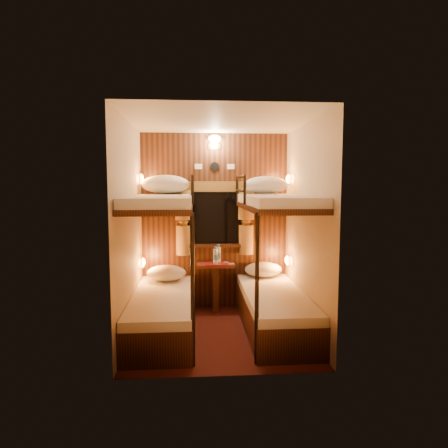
{
  "coord_description": "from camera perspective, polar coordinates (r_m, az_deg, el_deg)",
  "views": [
    {
      "loc": [
        -0.28,
        -4.45,
        1.7
      ],
      "look_at": [
        0.06,
        0.15,
        1.25
      ],
      "focal_mm": 32.0,
      "sensor_mm": 36.0,
      "label": 1
    }
  ],
  "objects": [
    {
      "name": "sachet_b",
      "position": [
        5.45,
        0.3,
        -5.49
      ],
      "size": [
        0.08,
        0.07,
        0.01
      ],
      "primitive_type": "cube",
      "rotation": [
        0.0,
        0.0,
        0.29
      ],
      "color": "silver",
      "rests_on": "table"
    },
    {
      "name": "bunk_left",
      "position": [
        4.68,
        -8.75,
        -8.6
      ],
      "size": [
        0.72,
        1.9,
        1.82
      ],
      "color": "black",
      "rests_on": "floor"
    },
    {
      "name": "pillow_upper_left",
      "position": [
        5.22,
        -8.37,
        5.64
      ],
      "size": [
        0.62,
        0.44,
        0.24
      ],
      "primitive_type": "ellipsoid",
      "color": "silver",
      "rests_on": "bunk_left"
    },
    {
      "name": "bunk_right",
      "position": [
        4.75,
        7.19,
        -8.35
      ],
      "size": [
        0.72,
        1.9,
        1.82
      ],
      "color": "black",
      "rests_on": "floor"
    },
    {
      "name": "pillow_upper_right",
      "position": [
        5.22,
        6.03,
        5.57
      ],
      "size": [
        0.58,
        0.41,
        0.23
      ],
      "primitive_type": "ellipsoid",
      "color": "silver",
      "rests_on": "bunk_right"
    },
    {
      "name": "window",
      "position": [
        5.49,
        -1.32,
        0.16
      ],
      "size": [
        1.0,
        0.12,
        0.79
      ],
      "color": "black",
      "rests_on": "back_panel"
    },
    {
      "name": "sachet_a",
      "position": [
        5.36,
        1.07,
        -5.68
      ],
      "size": [
        0.08,
        0.06,
        0.01
      ],
      "primitive_type": "cube",
      "rotation": [
        0.0,
        0.0,
        0.05
      ],
      "color": "silver",
      "rests_on": "table"
    },
    {
      "name": "bottle_right",
      "position": [
        5.35,
        -1.21,
        -4.63
      ],
      "size": [
        0.07,
        0.07,
        0.23
      ],
      "rotation": [
        0.0,
        0.0,
        0.06
      ],
      "color": "#99BFE5",
      "rests_on": "table"
    },
    {
      "name": "curtains",
      "position": [
        5.45,
        -1.3,
        1.0
      ],
      "size": [
        1.1,
        0.22,
        1.0
      ],
      "color": "brown",
      "rests_on": "back_panel"
    },
    {
      "name": "table",
      "position": [
        5.46,
        -1.22,
        -8.02
      ],
      "size": [
        0.5,
        0.34,
        0.66
      ],
      "color": "maroon",
      "rests_on": "floor"
    },
    {
      "name": "wall_left",
      "position": [
        4.54,
        -13.38,
        -0.88
      ],
      "size": [
        0.0,
        2.4,
        2.4
      ],
      "primitive_type": "plane",
      "rotation": [
        1.57,
        0.0,
        1.57
      ],
      "color": "#C6B293",
      "rests_on": "floor"
    },
    {
      "name": "wall_right",
      "position": [
        4.66,
        11.7,
        -0.68
      ],
      "size": [
        0.0,
        2.4,
        2.4
      ],
      "primitive_type": "plane",
      "rotation": [
        1.57,
        0.0,
        -1.57
      ],
      "color": "#C6B293",
      "rests_on": "floor"
    },
    {
      "name": "back_panel",
      "position": [
        5.52,
        -1.34,
        0.39
      ],
      "size": [
        2.0,
        0.03,
        2.4
      ],
      "primitive_type": "cube",
      "color": "black",
      "rests_on": "floor"
    },
    {
      "name": "wall_back",
      "position": [
        5.53,
        -1.34,
        0.4
      ],
      "size": [
        2.4,
        0.0,
        2.4
      ],
      "primitive_type": "plane",
      "rotation": [
        1.57,
        0.0,
        0.0
      ],
      "color": "#C6B293",
      "rests_on": "floor"
    },
    {
      "name": "back_fixtures",
      "position": [
        5.49,
        -1.34,
        11.3
      ],
      "size": [
        0.54,
        0.09,
        0.48
      ],
      "color": "black",
      "rests_on": "back_panel"
    },
    {
      "name": "ceiling",
      "position": [
        4.52,
        -0.69,
        14.51
      ],
      "size": [
        2.1,
        2.1,
        0.0
      ],
      "primitive_type": "plane",
      "rotation": [
        3.14,
        0.0,
        0.0
      ],
      "color": "silver",
      "rests_on": "wall_back"
    },
    {
      "name": "bottle_left",
      "position": [
        5.44,
        -0.8,
        -4.41
      ],
      "size": [
        0.07,
        0.07,
        0.24
      ],
      "rotation": [
        0.0,
        0.0,
        0.07
      ],
      "color": "#99BFE5",
      "rests_on": "table"
    },
    {
      "name": "pillow_lower_right",
      "position": [
        5.49,
        5.62,
        -6.47
      ],
      "size": [
        0.5,
        0.36,
        0.2
      ],
      "primitive_type": "ellipsoid",
      "color": "silver",
      "rests_on": "bunk_right"
    },
    {
      "name": "floor",
      "position": [
        4.77,
        -0.65,
        -15.27
      ],
      "size": [
        2.1,
        2.1,
        0.0
      ],
      "primitive_type": "plane",
      "color": "#3B1110",
      "rests_on": "ground"
    },
    {
      "name": "reading_lamps",
      "position": [
        5.18,
        -1.15,
        0.5
      ],
      "size": [
        2.0,
        0.2,
        1.25
      ],
      "color": "orange",
      "rests_on": "wall_left"
    },
    {
      "name": "wall_front",
      "position": [
        3.45,
        0.41,
        -2.74
      ],
      "size": [
        2.4,
        0.0,
        2.4
      ],
      "primitive_type": "plane",
      "rotation": [
        -1.57,
        0.0,
        0.0
      ],
      "color": "#C6B293",
      "rests_on": "floor"
    },
    {
      "name": "pillow_lower_left",
      "position": [
        5.29,
        -8.23,
        -6.93
      ],
      "size": [
        0.51,
        0.36,
        0.2
      ],
      "primitive_type": "ellipsoid",
      "color": "silver",
      "rests_on": "bunk_left"
    }
  ]
}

